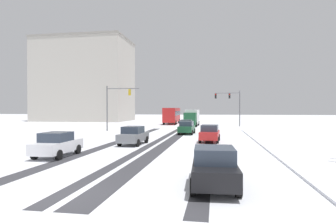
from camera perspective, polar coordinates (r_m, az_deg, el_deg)
The scene contains 17 objects.
ground_plane at distance 11.36m, azimuth -20.39°, elevation -15.49°, with size 300.00×300.00×0.00m, color silver.
wheel_track_left_lane at distance 27.76m, azimuth -9.89°, elevation -5.91°, with size 1.04×36.41×0.01m, color #38383D.
wheel_track_right_lane at distance 26.21m, azimuth 8.31°, elevation -6.29°, with size 0.73×36.41×0.01m, color #38383D.
wheel_track_center at distance 26.79m, azimuth -2.59°, elevation -6.13°, with size 0.70×36.41×0.01m, color #38383D.
wheel_track_oncoming at distance 26.55m, azimuth 0.12°, elevation -6.19°, with size 1.16×36.41×0.01m, color #38383D.
sidewalk_kerb_right at distance 25.25m, azimuth 23.00°, elevation -6.47°, with size 4.00×36.41×0.12m, color white.
traffic_signal_near_left at distance 41.18m, azimuth -10.57°, elevation 2.26°, with size 4.82×0.59×6.50m.
traffic_signal_far_right at distance 52.70m, azimuth 12.65°, elevation 2.14°, with size 4.64×0.46×6.50m.
car_yellow_cab_lead at distance 40.35m, azimuth 3.73°, elevation -2.71°, with size 1.97×4.17×1.62m.
car_dark_green_second at distance 35.41m, azimuth 3.80°, elevation -3.17°, with size 1.96×4.17×1.62m.
car_red_third at distance 27.38m, azimuth 8.46°, elevation -4.29°, with size 2.02×4.19×1.62m.
car_grey_fourth at distance 25.10m, azimuth -7.04°, elevation -4.73°, with size 1.98×4.17×1.62m.
car_white_fifth at distance 20.08m, azimuth -21.57°, elevation -6.10°, with size 1.91×4.14×1.62m.
car_black_sixth at distance 11.66m, azimuth 9.35°, elevation -10.91°, with size 1.97×4.17×1.62m.
bus_oncoming at distance 59.88m, azimuth 0.80°, elevation -0.51°, with size 2.93×11.07×3.38m.
box_truck_delivery at distance 51.84m, azimuth 4.87°, elevation -1.08°, with size 2.44×7.45×3.02m.
office_building_far_left_block at distance 78.81m, azimuth -16.51°, elevation 6.16°, with size 23.83×14.85×21.64m.
Camera 1 is at (5.45, -9.46, 3.14)m, focal length 30.05 mm.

